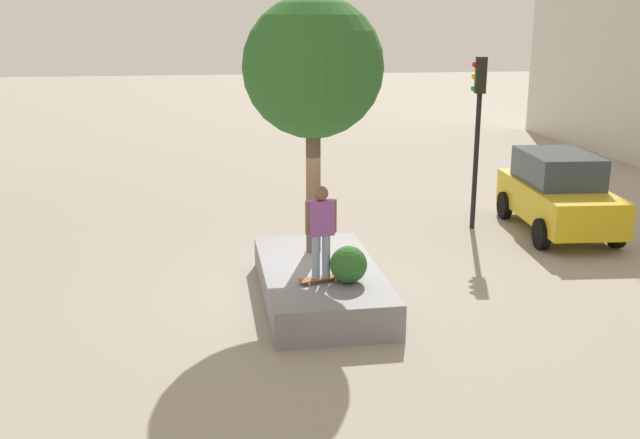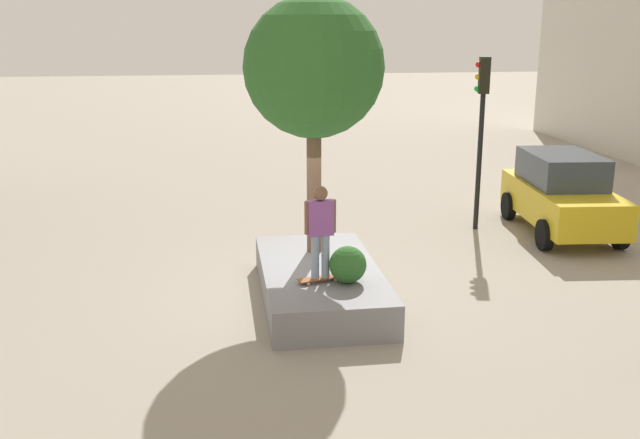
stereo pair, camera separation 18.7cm
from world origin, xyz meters
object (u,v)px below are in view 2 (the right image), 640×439
(planter_ledge, at_px, (320,283))
(plaza_tree, at_px, (314,69))
(skateboard, at_px, (320,278))
(taxi_cab, at_px, (562,193))
(skateboarder, at_px, (320,225))
(traffic_light_median, at_px, (482,113))

(planter_ledge, bearing_deg, plaza_tree, 178.61)
(planter_ledge, height_order, skateboard, skateboard)
(plaza_tree, distance_m, taxi_cab, 7.58)
(skateboarder, height_order, taxi_cab, skateboarder)
(skateboarder, xyz_separation_m, traffic_light_median, (-4.88, 4.61, 1.23))
(taxi_cab, bearing_deg, traffic_light_median, -106.88)
(skateboard, xyz_separation_m, skateboarder, (0.00, 0.00, 0.95))
(plaza_tree, xyz_separation_m, skateboarder, (1.72, -0.13, -2.50))
(planter_ledge, height_order, taxi_cab, taxi_cab)
(skateboard, relative_size, skateboarder, 0.51)
(skateboarder, bearing_deg, plaza_tree, 175.64)
(skateboard, distance_m, traffic_light_median, 7.06)
(skateboarder, relative_size, taxi_cab, 0.38)
(planter_ledge, relative_size, taxi_cab, 0.98)
(plaza_tree, relative_size, taxi_cab, 1.13)
(skateboard, distance_m, taxi_cab, 7.82)
(plaza_tree, distance_m, skateboarder, 3.03)
(plaza_tree, height_order, skateboard, plaza_tree)
(planter_ledge, relative_size, skateboarder, 2.57)
(taxi_cab, bearing_deg, plaza_tree, -68.01)
(planter_ledge, xyz_separation_m, skateboard, (0.77, -0.11, 0.37))
(skateboarder, height_order, traffic_light_median, traffic_light_median)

